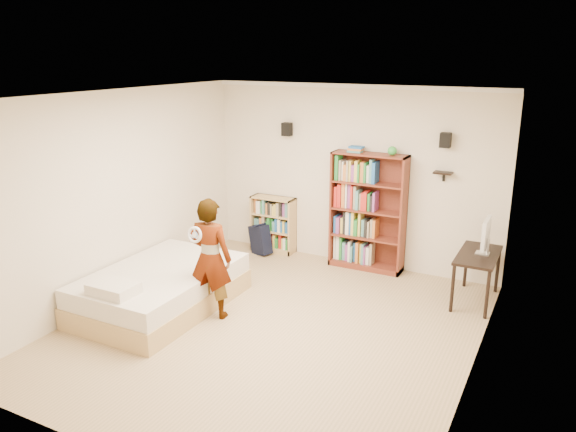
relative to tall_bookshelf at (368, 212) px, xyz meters
name	(u,v)px	position (x,y,z in m)	size (l,w,h in m)	color
ground	(273,328)	(-0.32, -2.34, -0.87)	(4.50, 5.00, 0.01)	tan
room_shell	(271,183)	(-0.32, -2.34, 0.89)	(4.52, 5.02, 2.71)	beige
crown_molding	(271,99)	(-0.32, -2.34, 1.80)	(4.50, 5.00, 0.06)	white
speaker_left	(287,129)	(-1.37, 0.06, 1.13)	(0.14, 0.12, 0.20)	black
speaker_right	(445,140)	(1.03, 0.06, 1.13)	(0.14, 0.12, 0.20)	black
wall_shelf	(443,173)	(1.03, 0.07, 0.68)	(0.25, 0.16, 0.03)	black
tall_bookshelf	(368,212)	(0.00, 0.00, 0.00)	(1.10, 0.32, 1.75)	maroon
low_bookshelf	(273,224)	(-1.60, 0.03, -0.42)	(0.72, 0.27, 0.90)	tan
computer_desk	(476,278)	(1.67, -0.48, -0.54)	(0.48, 0.97, 0.66)	black
imac	(484,237)	(1.71, -0.46, 0.02)	(0.09, 0.46, 0.46)	silver
daybed	(161,284)	(-1.86, -2.48, -0.56)	(1.38, 2.13, 0.63)	silver
person	(210,258)	(-1.15, -2.39, -0.12)	(0.55, 0.36, 1.50)	black
wii_wheel	(195,235)	(-1.15, -2.67, 0.26)	(0.20, 0.20, 0.03)	silver
navy_bag	(260,239)	(-1.72, -0.19, -0.63)	(0.36, 0.23, 0.49)	black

